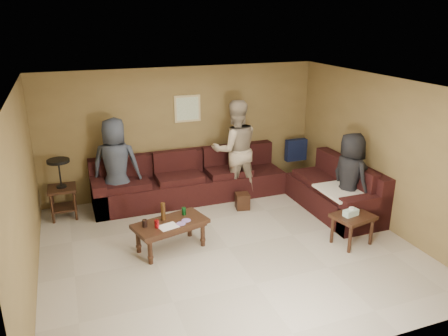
{
  "coord_description": "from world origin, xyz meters",
  "views": [
    {
      "loc": [
        -2.15,
        -5.58,
        3.43
      ],
      "look_at": [
        0.25,
        0.85,
        1.0
      ],
      "focal_mm": 35.0,
      "sensor_mm": 36.0,
      "label": 1
    }
  ],
  "objects_px": {
    "end_table_left": "(62,188)",
    "person_left": "(116,166)",
    "person_middle": "(235,150)",
    "coffee_table": "(170,226)",
    "waste_bin": "(242,201)",
    "sectional_sofa": "(240,187)",
    "person_right": "(350,178)",
    "side_table_right": "(353,219)"
  },
  "relations": [
    {
      "from": "person_left",
      "to": "person_middle",
      "type": "height_order",
      "value": "person_middle"
    },
    {
      "from": "person_left",
      "to": "person_right",
      "type": "height_order",
      "value": "person_left"
    },
    {
      "from": "side_table_right",
      "to": "person_middle",
      "type": "distance_m",
      "value": 2.67
    },
    {
      "from": "end_table_left",
      "to": "waste_bin",
      "type": "bearing_deg",
      "value": -13.89
    },
    {
      "from": "coffee_table",
      "to": "side_table_right",
      "type": "xyz_separation_m",
      "value": [
        2.7,
        -0.82,
        0.03
      ]
    },
    {
      "from": "sectional_sofa",
      "to": "person_right",
      "type": "height_order",
      "value": "person_right"
    },
    {
      "from": "coffee_table",
      "to": "end_table_left",
      "type": "bearing_deg",
      "value": 130.52
    },
    {
      "from": "sectional_sofa",
      "to": "person_middle",
      "type": "relative_size",
      "value": 2.41
    },
    {
      "from": "waste_bin",
      "to": "coffee_table",
      "type": "bearing_deg",
      "value": -148.43
    },
    {
      "from": "sectional_sofa",
      "to": "side_table_right",
      "type": "height_order",
      "value": "sectional_sofa"
    },
    {
      "from": "coffee_table",
      "to": "person_middle",
      "type": "relative_size",
      "value": 0.63
    },
    {
      "from": "sectional_sofa",
      "to": "coffee_table",
      "type": "relative_size",
      "value": 3.86
    },
    {
      "from": "sectional_sofa",
      "to": "side_table_right",
      "type": "bearing_deg",
      "value": -63.13
    },
    {
      "from": "waste_bin",
      "to": "end_table_left",
      "type": "bearing_deg",
      "value": 166.11
    },
    {
      "from": "person_left",
      "to": "person_middle",
      "type": "xyz_separation_m",
      "value": [
        2.25,
        -0.12,
        0.09
      ]
    },
    {
      "from": "side_table_right",
      "to": "person_middle",
      "type": "bearing_deg",
      "value": 112.43
    },
    {
      "from": "side_table_right",
      "to": "waste_bin",
      "type": "relative_size",
      "value": 2.3
    },
    {
      "from": "waste_bin",
      "to": "person_middle",
      "type": "xyz_separation_m",
      "value": [
        0.09,
        0.61,
        0.82
      ]
    },
    {
      "from": "person_left",
      "to": "person_right",
      "type": "distance_m",
      "value": 4.1
    },
    {
      "from": "person_middle",
      "to": "person_right",
      "type": "distance_m",
      "value": 2.21
    },
    {
      "from": "person_right",
      "to": "sectional_sofa",
      "type": "bearing_deg",
      "value": 39.94
    },
    {
      "from": "end_table_left",
      "to": "waste_bin",
      "type": "height_order",
      "value": "end_table_left"
    },
    {
      "from": "waste_bin",
      "to": "person_middle",
      "type": "relative_size",
      "value": 0.15
    },
    {
      "from": "person_middle",
      "to": "waste_bin",
      "type": "bearing_deg",
      "value": 86.62
    },
    {
      "from": "coffee_table",
      "to": "person_left",
      "type": "bearing_deg",
      "value": 107.7
    },
    {
      "from": "end_table_left",
      "to": "person_left",
      "type": "relative_size",
      "value": 0.62
    },
    {
      "from": "coffee_table",
      "to": "sectional_sofa",
      "type": "bearing_deg",
      "value": 36.98
    },
    {
      "from": "end_table_left",
      "to": "person_left",
      "type": "distance_m",
      "value": 1.0
    },
    {
      "from": "sectional_sofa",
      "to": "waste_bin",
      "type": "distance_m",
      "value": 0.32
    },
    {
      "from": "person_middle",
      "to": "coffee_table",
      "type": "bearing_deg",
      "value": 48.53
    },
    {
      "from": "side_table_right",
      "to": "waste_bin",
      "type": "xyz_separation_m",
      "value": [
        -1.09,
        1.81,
        -0.27
      ]
    },
    {
      "from": "coffee_table",
      "to": "end_table_left",
      "type": "height_order",
      "value": "end_table_left"
    },
    {
      "from": "sectional_sofa",
      "to": "person_right",
      "type": "distance_m",
      "value": 2.04
    },
    {
      "from": "waste_bin",
      "to": "person_middle",
      "type": "distance_m",
      "value": 1.02
    },
    {
      "from": "end_table_left",
      "to": "coffee_table",
      "type": "bearing_deg",
      "value": -49.48
    },
    {
      "from": "coffee_table",
      "to": "waste_bin",
      "type": "height_order",
      "value": "coffee_table"
    },
    {
      "from": "end_table_left",
      "to": "person_middle",
      "type": "distance_m",
      "value": 3.23
    },
    {
      "from": "person_left",
      "to": "person_right",
      "type": "xyz_separation_m",
      "value": [
        3.68,
        -1.79,
        -0.08
      ]
    },
    {
      "from": "person_left",
      "to": "waste_bin",
      "type": "bearing_deg",
      "value": 178.36
    },
    {
      "from": "coffee_table",
      "to": "waste_bin",
      "type": "bearing_deg",
      "value": 31.57
    },
    {
      "from": "waste_bin",
      "to": "sectional_sofa",
      "type": "bearing_deg",
      "value": 80.04
    },
    {
      "from": "end_table_left",
      "to": "waste_bin",
      "type": "relative_size",
      "value": 3.66
    }
  ]
}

